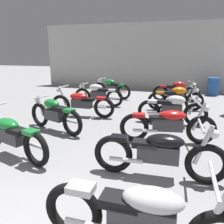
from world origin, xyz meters
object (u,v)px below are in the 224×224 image
motorcycle_left_row_2 (54,114)px  motorcycle_right_row_0 (143,216)px  motorcycle_left_row_5 (111,88)px  motorcycle_left_row_1 (11,135)px  motorcycle_right_row_1 (159,152)px  oil_drum (213,87)px  motorcycle_right_row_3 (172,109)px  motorcycle_right_row_4 (176,98)px  motorcycle_left_row_3 (81,103)px  motorcycle_right_row_5 (176,91)px  motorcycle_right_row_2 (168,124)px  motorcycle_left_row_4 (98,94)px

motorcycle_left_row_2 → motorcycle_right_row_0: (2.88, -3.15, -0.01)m
motorcycle_left_row_5 → motorcycle_right_row_0: 8.46m
motorcycle_left_row_1 → motorcycle_right_row_1: size_ratio=0.97×
motorcycle_right_row_0 → oil_drum: motorcycle_right_row_0 is taller
motorcycle_right_row_3 → oil_drum: bearing=73.0°
motorcycle_left_row_1 → motorcycle_right_row_4: (2.96, 4.85, 0.01)m
motorcycle_left_row_3 → motorcycle_right_row_4: (2.87, 1.73, 0.01)m
motorcycle_right_row_0 → oil_drum: 10.19m
motorcycle_left_row_3 → motorcycle_right_row_3: bearing=0.4°
motorcycle_right_row_5 → oil_drum: 2.63m
motorcycle_right_row_2 → oil_drum: motorcycle_right_row_2 is taller
motorcycle_left_row_2 → motorcycle_right_row_1: bearing=-29.0°
motorcycle_left_row_4 → motorcycle_right_row_5: bearing=31.3°
motorcycle_left_row_4 → motorcycle_right_row_0: 6.87m
motorcycle_right_row_1 → motorcycle_right_row_5: 6.44m
motorcycle_left_row_4 → oil_drum: (4.51, 3.80, -0.03)m
motorcycle_right_row_0 → motorcycle_right_row_5: 8.00m
motorcycle_right_row_3 → motorcycle_right_row_4: bearing=88.7°
motorcycle_left_row_1 → motorcycle_right_row_2: 3.34m
motorcycle_left_row_4 → motorcycle_right_row_5: 3.35m
motorcycle_left_row_2 → motorcycle_right_row_3: (2.91, 1.52, 0.00)m
motorcycle_right_row_2 → oil_drum: 7.07m
motorcycle_right_row_0 → motorcycle_right_row_3: motorcycle_right_row_0 is taller
motorcycle_right_row_4 → motorcycle_right_row_5: (-0.04, 1.61, 0.00)m
motorcycle_left_row_3 → motorcycle_right_row_5: motorcycle_left_row_3 is taller
motorcycle_right_row_4 → motorcycle_left_row_1: bearing=-121.4°
motorcycle_left_row_1 → motorcycle_left_row_3: bearing=88.4°
motorcycle_left_row_3 → motorcycle_right_row_0: same height
motorcycle_left_row_2 → oil_drum: motorcycle_left_row_2 is taller
motorcycle_left_row_2 → motorcycle_right_row_5: same height
motorcycle_left_row_1 → motorcycle_right_row_1: bearing=0.5°
motorcycle_left_row_5 → motorcycle_right_row_4: bearing=-28.7°
motorcycle_left_row_4 → motorcycle_right_row_1: bearing=-58.9°
motorcycle_left_row_1 → motorcycle_right_row_5: (2.91, 6.46, 0.01)m
motorcycle_right_row_2 → motorcycle_left_row_5: bearing=120.7°
motorcycle_right_row_5 → motorcycle_right_row_0: bearing=-90.2°
motorcycle_left_row_3 → motorcycle_right_row_1: size_ratio=1.00×
motorcycle_left_row_2 → motorcycle_left_row_5: size_ratio=0.98×
motorcycle_right_row_1 → motorcycle_right_row_4: bearing=89.1°
motorcycle_left_row_1 → motorcycle_right_row_0: 3.27m
motorcycle_right_row_2 → motorcycle_right_row_4: size_ratio=1.10×
motorcycle_left_row_5 → motorcycle_right_row_0: bearing=-70.4°
motorcycle_right_row_4 → motorcycle_right_row_3: bearing=-91.3°
motorcycle_left_row_5 → oil_drum: (4.51, 2.08, -0.03)m
motorcycle_left_row_3 → oil_drum: size_ratio=2.56×
motorcycle_left_row_4 → motorcycle_right_row_0: size_ratio=0.91×
motorcycle_left_row_2 → motorcycle_right_row_1: (2.87, -1.59, -0.01)m
motorcycle_left_row_5 → motorcycle_right_row_4: 3.31m
motorcycle_left_row_1 → motorcycle_right_row_1: 2.88m
motorcycle_left_row_3 → motorcycle_right_row_4: motorcycle_left_row_3 is taller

